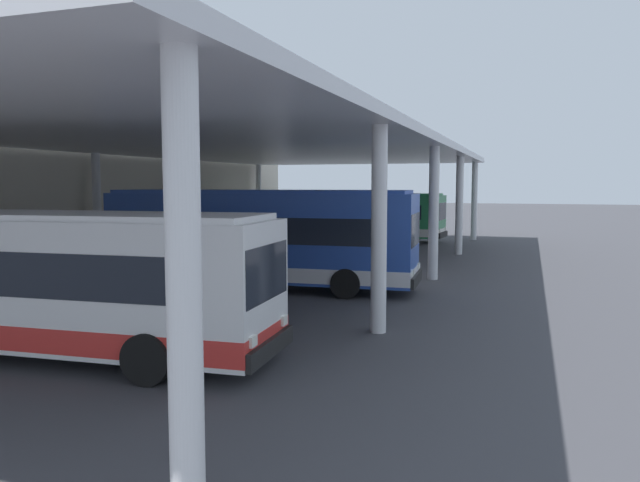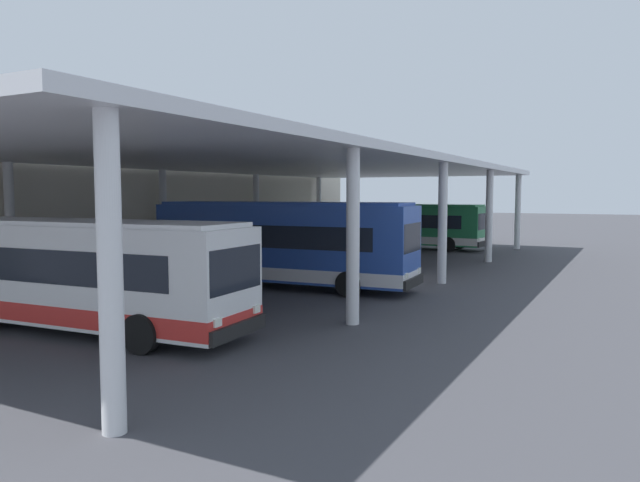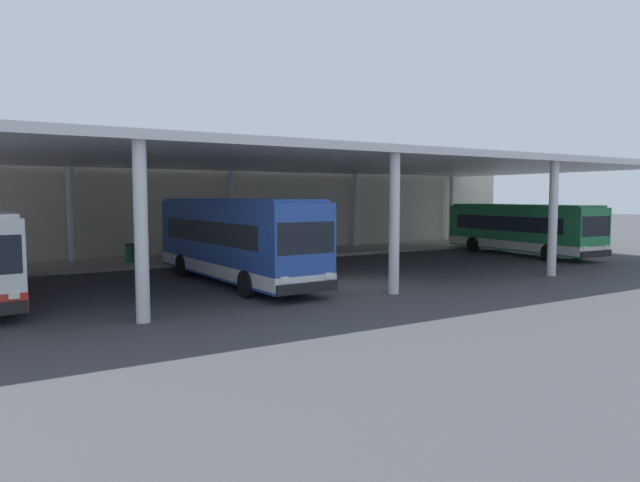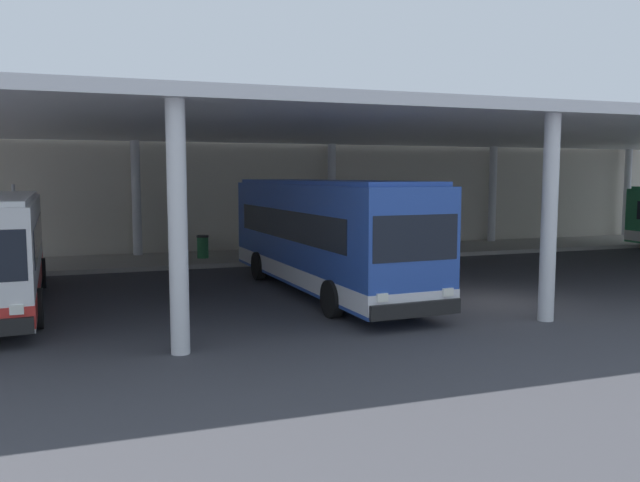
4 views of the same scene
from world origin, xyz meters
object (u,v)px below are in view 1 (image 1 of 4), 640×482
Objects in this scene: bus_nearest_bay at (44,281)px; bus_middle_bay at (365,216)px; bench_waiting at (73,259)px; trash_bin at (25,269)px; bus_second_bay at (260,238)px.

bus_middle_bay is (29.26, 0.44, 0.00)m from bus_nearest_bay.
bench_waiting is at bearing 158.86° from bus_middle_bay.
bus_nearest_bay reaches higher than bench_waiting.
bench_waiting is (10.01, 7.88, -0.99)m from bus_nearest_bay.
bus_middle_bay is at bearing -21.14° from bench_waiting.
bus_middle_bay reaches higher than trash_bin.
bus_middle_bay is 23.32m from trash_bin.
bench_waiting is at bearing 87.61° from bus_second_bay.
bus_nearest_bay is at bearing 175.29° from bus_second_bay.
bus_nearest_bay is 10.35m from trash_bin.
bus_nearest_bay is 5.93× the size of bench_waiting.
bus_second_bay reaches higher than bus_middle_bay.
bus_nearest_bay is 10.89× the size of trash_bin.
bus_nearest_bay and bus_middle_bay have the same top height.
bus_middle_bay is (19.61, 1.23, -0.19)m from bus_second_bay.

